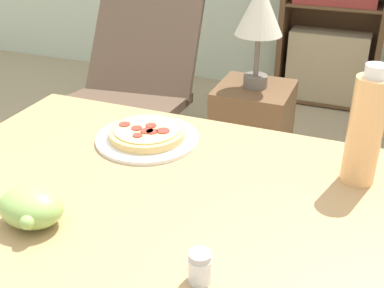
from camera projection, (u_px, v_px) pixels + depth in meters
dining_table at (191, 237)px, 1.07m from camera, size 1.26×0.75×0.76m
pizza_on_plate at (147, 135)px, 1.24m from camera, size 0.27×0.27×0.04m
grape_bunch at (31, 207)px, 0.92m from camera, size 0.13×0.11×0.08m
drink_bottle at (366, 129)px, 1.02m from camera, size 0.07×0.07×0.27m
salt_shaker at (200, 267)px, 0.78m from camera, size 0.04×0.04×0.06m
lounge_chair_near at (137, 106)px, 2.64m from camera, size 0.67×0.83×0.88m
bookshelf at (334, 13)px, 3.14m from camera, size 0.67×0.28×1.35m
side_table at (252, 138)px, 2.34m from camera, size 0.34×0.34×0.53m
table_lamp at (260, 14)px, 2.06m from camera, size 0.21×0.21×0.47m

